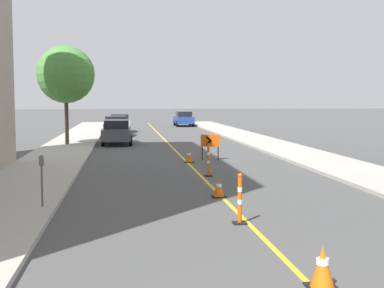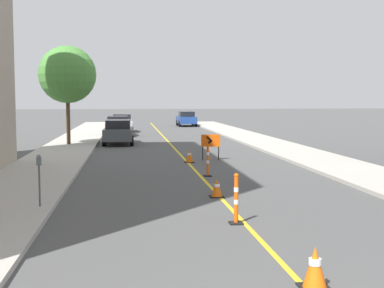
{
  "view_description": "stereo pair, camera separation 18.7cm",
  "coord_description": "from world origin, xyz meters",
  "px_view_note": "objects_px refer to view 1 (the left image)",
  "views": [
    {
      "loc": [
        -2.9,
        -3.85,
        2.95
      ],
      "look_at": [
        0.0,
        18.89,
        1.0
      ],
      "focal_mm": 50.0,
      "sensor_mm": 36.0,
      "label": 1
    },
    {
      "loc": [
        -2.72,
        -3.87,
        2.95
      ],
      "look_at": [
        0.0,
        18.89,
        1.0
      ],
      "focal_mm": 50.0,
      "sensor_mm": 36.0,
      "label": 2
    }
  ],
  "objects_px": {
    "parked_car_curb_mid": "(116,126)",
    "parking_meter_near_curb": "(42,170)",
    "traffic_cone_third": "(189,156)",
    "parked_car_curb_near": "(117,132)",
    "arrow_barricade_primary": "(210,142)",
    "delineator_post_rear": "(208,162)",
    "parked_car_opposite_side": "(184,119)",
    "traffic_cone_nearest": "(323,267)",
    "street_tree_left_near": "(66,75)",
    "delineator_post_front": "(240,202)",
    "traffic_cone_second": "(219,188)",
    "parked_car_curb_far": "(120,123)"
  },
  "relations": [
    {
      "from": "traffic_cone_second",
      "to": "arrow_barricade_primary",
      "type": "height_order",
      "value": "arrow_barricade_primary"
    },
    {
      "from": "traffic_cone_second",
      "to": "parked_car_curb_far",
      "type": "relative_size",
      "value": 0.13
    },
    {
      "from": "parked_car_curb_mid",
      "to": "parking_meter_near_curb",
      "type": "height_order",
      "value": "parked_car_curb_mid"
    },
    {
      "from": "arrow_barricade_primary",
      "to": "parked_car_curb_far",
      "type": "bearing_deg",
      "value": 105.52
    },
    {
      "from": "parked_car_curb_near",
      "to": "parked_car_opposite_side",
      "type": "bearing_deg",
      "value": 73.97
    },
    {
      "from": "traffic_cone_nearest",
      "to": "delineator_post_front",
      "type": "distance_m",
      "value": 4.42
    },
    {
      "from": "traffic_cone_third",
      "to": "parked_car_curb_near",
      "type": "height_order",
      "value": "parked_car_curb_near"
    },
    {
      "from": "parked_car_curb_near",
      "to": "parked_car_curb_mid",
      "type": "height_order",
      "value": "same"
    },
    {
      "from": "traffic_cone_third",
      "to": "delineator_post_rear",
      "type": "relative_size",
      "value": 0.47
    },
    {
      "from": "delineator_post_rear",
      "to": "parking_meter_near_curb",
      "type": "relative_size",
      "value": 0.93
    },
    {
      "from": "traffic_cone_nearest",
      "to": "traffic_cone_third",
      "type": "relative_size",
      "value": 1.13
    },
    {
      "from": "street_tree_left_near",
      "to": "delineator_post_front",
      "type": "bearing_deg",
      "value": -73.95
    },
    {
      "from": "traffic_cone_nearest",
      "to": "delineator_post_rear",
      "type": "relative_size",
      "value": 0.53
    },
    {
      "from": "traffic_cone_second",
      "to": "delineator_post_rear",
      "type": "height_order",
      "value": "delineator_post_rear"
    },
    {
      "from": "parked_car_curb_far",
      "to": "parking_meter_near_curb",
      "type": "bearing_deg",
      "value": -93.53
    },
    {
      "from": "parked_car_curb_mid",
      "to": "traffic_cone_second",
      "type": "bearing_deg",
      "value": -82.71
    },
    {
      "from": "delineator_post_front",
      "to": "parking_meter_near_curb",
      "type": "relative_size",
      "value": 0.89
    },
    {
      "from": "parking_meter_near_curb",
      "to": "traffic_cone_third",
      "type": "bearing_deg",
      "value": 63.49
    },
    {
      "from": "parked_car_curb_near",
      "to": "parking_meter_near_curb",
      "type": "xyz_separation_m",
      "value": [
        -1.68,
        -20.57,
        0.29
      ]
    },
    {
      "from": "delineator_post_rear",
      "to": "arrow_barricade_primary",
      "type": "xyz_separation_m",
      "value": [
        0.93,
        5.32,
        0.32
      ]
    },
    {
      "from": "parked_car_curb_mid",
      "to": "parking_meter_near_curb",
      "type": "xyz_separation_m",
      "value": [
        -1.49,
        -28.37,
        0.29
      ]
    },
    {
      "from": "traffic_cone_nearest",
      "to": "parked_car_curb_near",
      "type": "bearing_deg",
      "value": 97.39
    },
    {
      "from": "arrow_barricade_primary",
      "to": "street_tree_left_near",
      "type": "distance_m",
      "value": 11.95
    },
    {
      "from": "parked_car_curb_near",
      "to": "arrow_barricade_primary",
      "type": "bearing_deg",
      "value": -63.24
    },
    {
      "from": "delineator_post_front",
      "to": "street_tree_left_near",
      "type": "bearing_deg",
      "value": 106.05
    },
    {
      "from": "traffic_cone_second",
      "to": "arrow_barricade_primary",
      "type": "distance_m",
      "value": 9.72
    },
    {
      "from": "delineator_post_front",
      "to": "parked_car_curb_near",
      "type": "distance_m",
      "value": 22.77
    },
    {
      "from": "parked_car_curb_near",
      "to": "street_tree_left_near",
      "type": "distance_m",
      "value": 4.84
    },
    {
      "from": "parked_car_curb_mid",
      "to": "delineator_post_front",
      "type": "bearing_deg",
      "value": -83.74
    },
    {
      "from": "traffic_cone_third",
      "to": "street_tree_left_near",
      "type": "xyz_separation_m",
      "value": [
        -6.49,
        9.31,
        4.13
      ]
    },
    {
      "from": "traffic_cone_nearest",
      "to": "arrow_barricade_primary",
      "type": "relative_size",
      "value": 0.55
    },
    {
      "from": "parking_meter_near_curb",
      "to": "arrow_barricade_primary",
      "type": "bearing_deg",
      "value": 60.59
    },
    {
      "from": "parked_car_curb_near",
      "to": "parked_car_curb_far",
      "type": "xyz_separation_m",
      "value": [
        0.09,
        12.96,
        0.0
      ]
    },
    {
      "from": "traffic_cone_nearest",
      "to": "parked_car_curb_near",
      "type": "xyz_separation_m",
      "value": [
        -3.5,
        26.95,
        0.47
      ]
    },
    {
      "from": "traffic_cone_third",
      "to": "street_tree_left_near",
      "type": "height_order",
      "value": "street_tree_left_near"
    },
    {
      "from": "traffic_cone_nearest",
      "to": "traffic_cone_third",
      "type": "bearing_deg",
      "value": 90.19
    },
    {
      "from": "traffic_cone_second",
      "to": "traffic_cone_third",
      "type": "height_order",
      "value": "traffic_cone_third"
    },
    {
      "from": "parked_car_curb_near",
      "to": "parking_meter_near_curb",
      "type": "bearing_deg",
      "value": -93.59
    },
    {
      "from": "traffic_cone_second",
      "to": "parking_meter_near_curb",
      "type": "height_order",
      "value": "parking_meter_near_curb"
    },
    {
      "from": "parked_car_opposite_side",
      "to": "parking_meter_near_curb",
      "type": "distance_m",
      "value": 43.66
    },
    {
      "from": "parked_car_curb_near",
      "to": "delineator_post_rear",
      "type": "bearing_deg",
      "value": -75.15
    },
    {
      "from": "parked_car_curb_far",
      "to": "delineator_post_front",
      "type": "bearing_deg",
      "value": -85.59
    },
    {
      "from": "traffic_cone_nearest",
      "to": "parked_car_opposite_side",
      "type": "height_order",
      "value": "parked_car_opposite_side"
    },
    {
      "from": "parked_car_opposite_side",
      "to": "street_tree_left_near",
      "type": "distance_m",
      "value": 25.52
    },
    {
      "from": "traffic_cone_nearest",
      "to": "parked_car_opposite_side",
      "type": "distance_m",
      "value": 49.31
    },
    {
      "from": "parked_car_curb_mid",
      "to": "parked_car_opposite_side",
      "type": "bearing_deg",
      "value": 63.99
    },
    {
      "from": "delineator_post_front",
      "to": "parked_car_curb_near",
      "type": "height_order",
      "value": "parked_car_curb_near"
    },
    {
      "from": "traffic_cone_third",
      "to": "parked_car_curb_mid",
      "type": "height_order",
      "value": "parked_car_curb_mid"
    },
    {
      "from": "arrow_barricade_primary",
      "to": "delineator_post_rear",
      "type": "bearing_deg",
      "value": -95.7
    },
    {
      "from": "delineator_post_rear",
      "to": "traffic_cone_second",
      "type": "bearing_deg",
      "value": -94.9
    }
  ]
}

